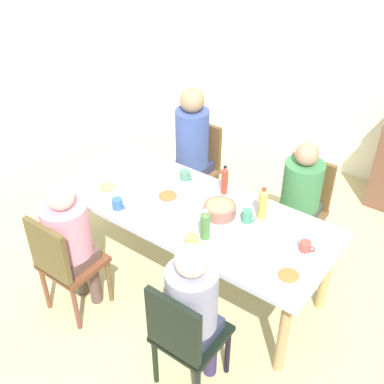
{
  "coord_description": "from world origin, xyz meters",
  "views": [
    {
      "loc": [
        1.68,
        -2.3,
        2.89
      ],
      "look_at": [
        0.0,
        0.0,
        0.88
      ],
      "focal_mm": 44.64,
      "sensor_mm": 36.0,
      "label": 1
    }
  ],
  "objects_px": {
    "cup_3": "(247,216)",
    "bottle_0": "(263,204)",
    "bottle_1": "(159,178)",
    "cup_0": "(192,241)",
    "chair_0": "(184,335)",
    "cup_1": "(118,204)",
    "person_0": "(193,304)",
    "cup_2": "(306,246)",
    "plate_0": "(168,197)",
    "chair_1": "(63,262)",
    "person_3": "(192,143)",
    "plate_2": "(106,188)",
    "person_1": "(69,236)",
    "cup_4": "(185,175)",
    "bottle_3": "(225,180)",
    "plate_1": "(288,276)",
    "person_2": "(300,193)",
    "chair_2": "(303,204)",
    "dining_table": "(192,216)",
    "bottle_2": "(205,225)",
    "bowl_0": "(220,209)"
  },
  "relations": [
    {
      "from": "cup_3",
      "to": "bottle_0",
      "type": "distance_m",
      "value": 0.14
    },
    {
      "from": "bottle_1",
      "to": "cup_0",
      "type": "bearing_deg",
      "value": -33.72
    },
    {
      "from": "chair_0",
      "to": "cup_1",
      "type": "xyz_separation_m",
      "value": [
        -0.99,
        0.5,
        0.26
      ]
    },
    {
      "from": "person_0",
      "to": "cup_2",
      "type": "relative_size",
      "value": 10.49
    },
    {
      "from": "plate_0",
      "to": "bottle_1",
      "type": "bearing_deg",
      "value": 151.3
    },
    {
      "from": "plate_0",
      "to": "cup_0",
      "type": "height_order",
      "value": "cup_0"
    },
    {
      "from": "chair_1",
      "to": "cup_0",
      "type": "xyz_separation_m",
      "value": [
        0.79,
        0.48,
        0.26
      ]
    },
    {
      "from": "person_3",
      "to": "bottle_1",
      "type": "height_order",
      "value": "person_3"
    },
    {
      "from": "person_0",
      "to": "plate_2",
      "type": "relative_size",
      "value": 4.86
    },
    {
      "from": "plate_0",
      "to": "person_1",
      "type": "bearing_deg",
      "value": -113.48
    },
    {
      "from": "plate_0",
      "to": "bottle_0",
      "type": "xyz_separation_m",
      "value": [
        0.7,
        0.22,
        0.11
      ]
    },
    {
      "from": "cup_4",
      "to": "bottle_1",
      "type": "height_order",
      "value": "bottle_1"
    },
    {
      "from": "bottle_3",
      "to": "chair_1",
      "type": "bearing_deg",
      "value": -118.84
    },
    {
      "from": "cup_0",
      "to": "bottle_1",
      "type": "xyz_separation_m",
      "value": [
        -0.62,
        0.42,
        0.04
      ]
    },
    {
      "from": "chair_1",
      "to": "plate_2",
      "type": "bearing_deg",
      "value": 103.33
    },
    {
      "from": "person_3",
      "to": "cup_4",
      "type": "bearing_deg",
      "value": -59.51
    },
    {
      "from": "bottle_0",
      "to": "cup_0",
      "type": "bearing_deg",
      "value": -111.91
    },
    {
      "from": "person_0",
      "to": "cup_4",
      "type": "relative_size",
      "value": 9.83
    },
    {
      "from": "chair_0",
      "to": "bottle_1",
      "type": "height_order",
      "value": "bottle_1"
    },
    {
      "from": "person_3",
      "to": "plate_1",
      "type": "distance_m",
      "value": 1.74
    },
    {
      "from": "plate_1",
      "to": "cup_0",
      "type": "bearing_deg",
      "value": -170.28
    },
    {
      "from": "person_2",
      "to": "cup_2",
      "type": "height_order",
      "value": "person_2"
    },
    {
      "from": "chair_0",
      "to": "bottle_1",
      "type": "distance_m",
      "value": 1.32
    },
    {
      "from": "chair_2",
      "to": "person_2",
      "type": "bearing_deg",
      "value": -90.0
    },
    {
      "from": "bottle_0",
      "to": "cup_4",
      "type": "bearing_deg",
      "value": 174.43
    },
    {
      "from": "chair_1",
      "to": "cup_0",
      "type": "bearing_deg",
      "value": 31.38
    },
    {
      "from": "cup_0",
      "to": "cup_1",
      "type": "height_order",
      "value": "cup_0"
    },
    {
      "from": "dining_table",
      "to": "cup_3",
      "type": "bearing_deg",
      "value": 14.71
    },
    {
      "from": "person_3",
      "to": "bottle_2",
      "type": "distance_m",
      "value": 1.25
    },
    {
      "from": "bottle_1",
      "to": "bottle_3",
      "type": "relative_size",
      "value": 0.74
    },
    {
      "from": "cup_3",
      "to": "chair_2",
      "type": "bearing_deg",
      "value": 79.61
    },
    {
      "from": "cup_2",
      "to": "person_0",
      "type": "bearing_deg",
      "value": -113.08
    },
    {
      "from": "chair_0",
      "to": "chair_2",
      "type": "bearing_deg",
      "value": 90.0
    },
    {
      "from": "cup_0",
      "to": "cup_3",
      "type": "bearing_deg",
      "value": 70.11
    },
    {
      "from": "dining_table",
      "to": "cup_1",
      "type": "xyz_separation_m",
      "value": [
        -0.45,
        -0.33,
        0.12
      ]
    },
    {
      "from": "person_3",
      "to": "bottle_2",
      "type": "height_order",
      "value": "person_3"
    },
    {
      "from": "bowl_0",
      "to": "cup_2",
      "type": "height_order",
      "value": "bowl_0"
    },
    {
      "from": "bottle_1",
      "to": "cup_1",
      "type": "bearing_deg",
      "value": -100.46
    },
    {
      "from": "person_3",
      "to": "cup_4",
      "type": "height_order",
      "value": "person_3"
    },
    {
      "from": "bottle_3",
      "to": "person_1",
      "type": "bearing_deg",
      "value": -120.9
    },
    {
      "from": "cup_2",
      "to": "bottle_1",
      "type": "distance_m",
      "value": 1.26
    },
    {
      "from": "cup_0",
      "to": "bottle_1",
      "type": "distance_m",
      "value": 0.75
    },
    {
      "from": "dining_table",
      "to": "person_3",
      "type": "relative_size",
      "value": 1.68
    },
    {
      "from": "cup_3",
      "to": "plate_2",
      "type": "bearing_deg",
      "value": -164.21
    },
    {
      "from": "chair_2",
      "to": "bottle_2",
      "type": "relative_size",
      "value": 3.82
    },
    {
      "from": "person_0",
      "to": "cup_0",
      "type": "height_order",
      "value": "person_0"
    },
    {
      "from": "chair_1",
      "to": "cup_1",
      "type": "xyz_separation_m",
      "value": [
        0.09,
        0.5,
        0.26
      ]
    },
    {
      "from": "person_2",
      "to": "cup_3",
      "type": "xyz_separation_m",
      "value": [
        -0.13,
        -0.62,
        0.1
      ]
    },
    {
      "from": "cup_4",
      "to": "person_2",
      "type": "bearing_deg",
      "value": 28.46
    },
    {
      "from": "cup_3",
      "to": "dining_table",
      "type": "bearing_deg",
      "value": -165.29
    }
  ]
}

